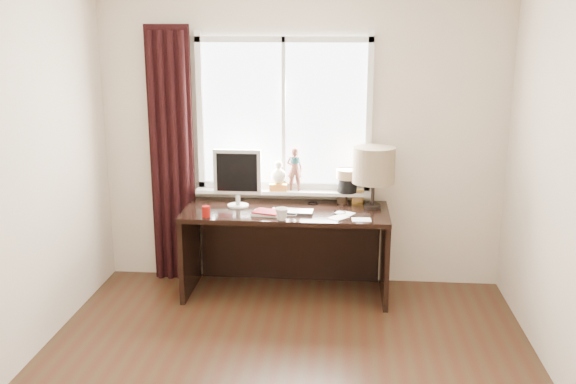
# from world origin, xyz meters

# --- Properties ---
(wall_back) EXTENTS (3.50, 0.00, 2.60)m
(wall_back) POSITION_xyz_m (0.00, 2.00, 1.30)
(wall_back) COLOR beige
(wall_back) RESTS_ON ground
(laptop) EXTENTS (0.35, 0.24, 0.03)m
(laptop) POSITION_xyz_m (-0.04, 1.53, 0.76)
(laptop) COLOR silver
(laptop) RESTS_ON desk
(mug) EXTENTS (0.13, 0.13, 0.10)m
(mug) POSITION_xyz_m (-0.11, 1.34, 0.80)
(mug) COLOR white
(mug) RESTS_ON desk
(red_cup) EXTENTS (0.07, 0.07, 0.09)m
(red_cup) POSITION_xyz_m (-0.72, 1.37, 0.79)
(red_cup) COLOR maroon
(red_cup) RESTS_ON desk
(window) EXTENTS (1.52, 0.23, 1.40)m
(window) POSITION_xyz_m (-0.13, 1.95, 1.31)
(window) COLOR white
(window) RESTS_ON ground
(curtain) EXTENTS (0.38, 0.09, 2.25)m
(curtain) POSITION_xyz_m (-1.13, 1.91, 1.12)
(curtain) COLOR black
(curtain) RESTS_ON floor
(desk) EXTENTS (1.70, 0.70, 0.75)m
(desk) POSITION_xyz_m (-0.10, 1.73, 0.51)
(desk) COLOR black
(desk) RESTS_ON floor
(monitor) EXTENTS (0.40, 0.18, 0.49)m
(monitor) POSITION_xyz_m (-0.51, 1.69, 1.03)
(monitor) COLOR beige
(monitor) RESTS_ON desk
(notebook_stack) EXTENTS (0.25, 0.20, 0.03)m
(notebook_stack) POSITION_xyz_m (-0.25, 1.47, 0.77)
(notebook_stack) COLOR beige
(notebook_stack) RESTS_ON desk
(brush_holder) EXTENTS (0.09, 0.09, 0.25)m
(brush_holder) POSITION_xyz_m (0.37, 1.87, 0.81)
(brush_holder) COLOR black
(brush_holder) RESTS_ON desk
(icon_frame) EXTENTS (0.10, 0.04, 0.13)m
(icon_frame) POSITION_xyz_m (0.50, 1.86, 0.81)
(icon_frame) COLOR gold
(icon_frame) RESTS_ON desk
(table_lamp) EXTENTS (0.35, 0.35, 0.52)m
(table_lamp) POSITION_xyz_m (0.62, 1.74, 1.11)
(table_lamp) COLOR black
(table_lamp) RESTS_ON desk
(loose_papers) EXTENTS (0.35, 0.31, 0.00)m
(loose_papers) POSITION_xyz_m (0.41, 1.46, 0.75)
(loose_papers) COLOR white
(loose_papers) RESTS_ON desk
(desk_cables) EXTENTS (0.50, 0.40, 0.01)m
(desk_cables) POSITION_xyz_m (0.12, 1.66, 0.75)
(desk_cables) COLOR black
(desk_cables) RESTS_ON desk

